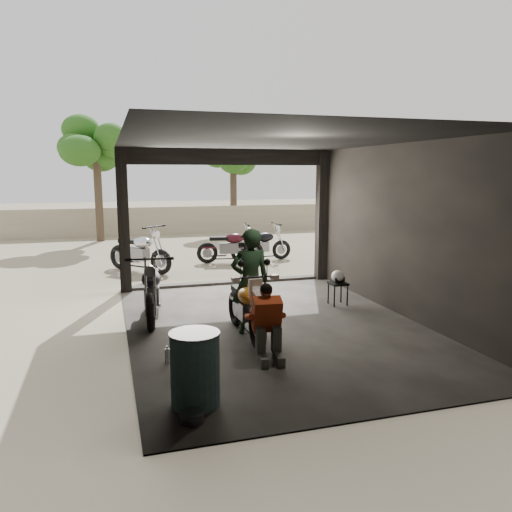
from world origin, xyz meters
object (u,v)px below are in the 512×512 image
main_bike (246,303)px  outside_bike_c (261,242)px  helmet (338,276)px  left_bike (152,286)px  rider (250,282)px  sign_post (333,213)px  oil_drum (195,370)px  outside_bike_a (139,248)px  outside_bike_b (230,243)px  mechanic (268,325)px  stool (338,286)px

main_bike → outside_bike_c: bearing=70.0°
main_bike → helmet: bearing=29.8°
main_bike → helmet: (2.30, 1.36, 0.04)m
helmet → left_bike: bearing=-159.5°
rider → sign_post: sign_post is taller
oil_drum → left_bike: bearing=92.5°
outside_bike_a → outside_bike_b: outside_bike_a is taller
mechanic → helmet: bearing=54.0°
outside_bike_b → mechanic: (-1.35, -7.80, -0.06)m
main_bike → helmet: main_bike is taller
outside_bike_b → oil_drum: size_ratio=1.98×
rider → stool: bearing=-148.4°
main_bike → mechanic: bearing=-89.3°
outside_bike_a → sign_post: (4.85, -1.80, 0.99)m
main_bike → mechanic: size_ratio=1.60×
rider → outside_bike_c: bearing=-105.8°
stool → main_bike: bearing=-150.0°
left_bike → outside_bike_c: size_ratio=1.09×
oil_drum → rider: bearing=60.6°
left_bike → rider: bearing=-34.6°
rider → sign_post: size_ratio=0.73×
rider → stool: (2.19, 1.19, -0.48)m
rider → mechanic: 1.30m
outside_bike_a → rider: size_ratio=1.07×
outside_bike_c → stool: size_ratio=3.54×
left_bike → helmet: (3.68, -0.09, -0.02)m
rider → helmet: bearing=-147.9°
left_bike → outside_bike_c: bearing=61.5°
left_bike → mechanic: size_ratio=1.73×
rider → mechanic: bearing=89.0°
mechanic → stool: bearing=53.7°
mechanic → stool: 3.34m
outside_bike_a → sign_post: size_ratio=0.79×
oil_drum → stool: bearing=45.3°
outside_bike_c → mechanic: bearing=159.9°
outside_bike_b → helmet: 5.41m
sign_post → outside_bike_a: bearing=166.3°
left_bike → mechanic: bearing=-54.5°
outside_bike_c → outside_bike_b: bearing=91.2°
outside_bike_c → helmet: outside_bike_c is taller
mechanic → sign_post: size_ratio=0.44×
outside_bike_b → outside_bike_c: (0.99, 0.08, -0.02)m
outside_bike_b → rider: rider is taller
left_bike → outside_bike_a: 4.62m
main_bike → outside_bike_b: 6.83m
outside_bike_b → sign_post: 3.42m
mechanic → sign_post: 6.52m
left_bike → helmet: size_ratio=6.68×
rider → left_bike: bearing=-38.3°
helmet → sign_post: bearing=88.8°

